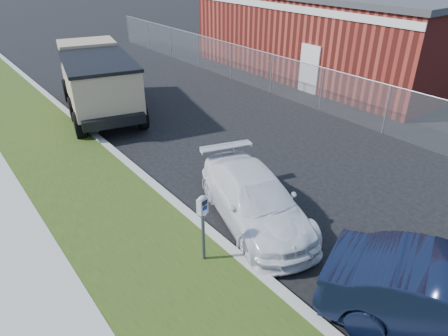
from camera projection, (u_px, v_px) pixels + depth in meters
ground at (287, 199)px, 10.88m from camera, size 120.00×120.00×0.00m
streetside at (56, 239)px, 9.26m from camera, size 6.12×50.00×0.15m
chainlink_fence at (272, 66)px, 18.34m from camera, size 0.06×30.06×30.00m
brick_building at (339, 30)px, 21.83m from camera, size 9.20×14.20×4.17m
parking_meter at (203, 214)px, 8.04m from camera, size 0.24×0.18×1.57m
white_wagon at (253, 198)px, 9.79m from camera, size 2.95×4.62×1.25m
dump_truck at (97, 78)px, 16.17m from camera, size 3.81×6.77×2.51m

